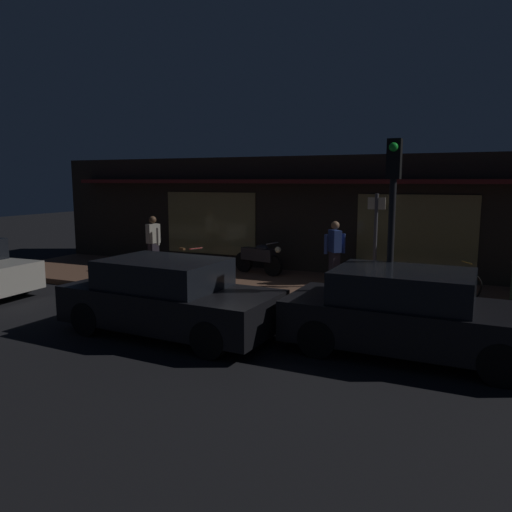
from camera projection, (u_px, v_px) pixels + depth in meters
The scene contains 12 objects.
ground_plane at pixel (229, 317), 10.58m from camera, with size 60.00×60.00×0.00m, color black.
sidewalk_slab at pixel (280, 286), 13.29m from camera, with size 18.00×4.00×0.15m, color brown.
storefront_building at pixel (318, 214), 16.09m from camera, with size 18.00×3.30×3.60m.
motorcycle at pixel (259, 257), 14.56m from camera, with size 1.67×0.68×0.97m.
bicycle_parked at pixel (448, 287), 11.18m from camera, with size 1.44×0.89×0.91m.
bicycle_extra at pixel (187, 266), 13.85m from camera, with size 1.52×0.74×0.91m.
person_photographer at pixel (153, 242), 15.03m from camera, with size 0.60×0.43×1.67m.
person_bystander at pixel (335, 251), 13.15m from camera, with size 0.52×0.47×1.67m.
sign_post at pixel (375, 234), 12.70m from camera, with size 0.44×0.09×2.40m.
traffic_light_pole at pixel (392, 203), 8.82m from camera, with size 0.24×0.33×3.60m.
parked_car_far at pixel (169, 297), 9.32m from camera, with size 4.20×2.00×1.42m.
parked_car_across at pixel (408, 313), 8.21m from camera, with size 4.15×1.87×1.42m.
Camera 1 is at (4.67, -9.16, 2.88)m, focal length 34.84 mm.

